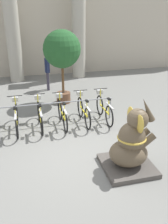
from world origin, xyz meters
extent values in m
plane|color=slate|center=(0.00, 0.00, 0.00)|extent=(60.00, 60.00, 0.00)
cube|color=#BCB29E|center=(0.00, 8.60, 3.00)|extent=(20.00, 0.20, 6.00)
cylinder|color=#ADA899|center=(-1.66, 7.60, 2.50)|extent=(0.71, 0.71, 5.00)
cylinder|color=#ADA899|center=(1.66, 7.60, 2.50)|extent=(0.71, 0.71, 5.00)
cylinder|color=gray|center=(1.46, 1.95, 0.38)|extent=(0.05, 0.05, 0.75)
cylinder|color=gray|center=(-0.61, 1.95, 0.75)|extent=(4.24, 0.04, 0.04)
torus|color=black|center=(-1.70, 2.28, 0.36)|extent=(0.05, 0.73, 0.73)
torus|color=black|center=(-1.70, 1.26, 0.36)|extent=(0.05, 0.73, 0.73)
cube|color=yellow|center=(-1.70, 1.77, 0.41)|extent=(0.04, 0.92, 0.04)
cube|color=#BCBCBC|center=(-1.70, 1.26, 0.74)|extent=(0.06, 0.61, 0.03)
cylinder|color=yellow|center=(-1.70, 1.36, 0.64)|extent=(0.03, 0.03, 0.55)
cube|color=black|center=(-1.70, 1.36, 0.93)|extent=(0.08, 0.18, 0.04)
cylinder|color=yellow|center=(-1.70, 2.24, 0.68)|extent=(0.03, 0.03, 0.63)
cylinder|color=black|center=(-1.70, 2.24, 1.00)|extent=(0.48, 0.03, 0.03)
cube|color=#BCBCBC|center=(-1.70, 2.34, 0.86)|extent=(0.20, 0.16, 0.14)
torus|color=black|center=(-0.98, 2.30, 0.36)|extent=(0.05, 0.73, 0.73)
torus|color=black|center=(-0.98, 1.28, 0.36)|extent=(0.05, 0.73, 0.73)
cube|color=yellow|center=(-0.98, 1.79, 0.41)|extent=(0.04, 0.92, 0.04)
cube|color=#BCBCBC|center=(-0.98, 1.28, 0.74)|extent=(0.06, 0.61, 0.03)
cylinder|color=yellow|center=(-0.98, 1.38, 0.64)|extent=(0.03, 0.03, 0.55)
cube|color=black|center=(-0.98, 1.38, 0.93)|extent=(0.08, 0.18, 0.04)
cylinder|color=yellow|center=(-0.98, 2.26, 0.68)|extent=(0.03, 0.03, 0.63)
cylinder|color=black|center=(-0.98, 2.26, 1.00)|extent=(0.48, 0.03, 0.03)
cube|color=#BCBCBC|center=(-0.98, 2.36, 0.86)|extent=(0.20, 0.16, 0.14)
torus|color=black|center=(-0.25, 2.29, 0.36)|extent=(0.05, 0.73, 0.73)
torus|color=black|center=(-0.25, 1.27, 0.36)|extent=(0.05, 0.73, 0.73)
cube|color=yellow|center=(-0.25, 1.78, 0.41)|extent=(0.04, 0.92, 0.04)
cube|color=#BCBCBC|center=(-0.25, 1.27, 0.74)|extent=(0.06, 0.61, 0.03)
cylinder|color=yellow|center=(-0.25, 1.37, 0.64)|extent=(0.03, 0.03, 0.55)
cube|color=black|center=(-0.25, 1.37, 0.93)|extent=(0.08, 0.18, 0.04)
cylinder|color=yellow|center=(-0.25, 2.25, 0.68)|extent=(0.03, 0.03, 0.63)
cylinder|color=black|center=(-0.25, 2.25, 1.00)|extent=(0.48, 0.03, 0.03)
cube|color=#BCBCBC|center=(-0.25, 2.35, 0.86)|extent=(0.20, 0.16, 0.14)
torus|color=black|center=(0.48, 2.32, 0.36)|extent=(0.05, 0.73, 0.73)
torus|color=black|center=(0.48, 1.31, 0.36)|extent=(0.05, 0.73, 0.73)
cube|color=yellow|center=(0.48, 1.82, 0.41)|extent=(0.04, 0.92, 0.04)
cube|color=#BCBCBC|center=(0.48, 1.31, 0.74)|extent=(0.06, 0.61, 0.03)
cylinder|color=yellow|center=(0.48, 1.41, 0.64)|extent=(0.03, 0.03, 0.55)
cube|color=black|center=(0.48, 1.41, 0.93)|extent=(0.08, 0.18, 0.04)
cylinder|color=yellow|center=(0.48, 2.28, 0.68)|extent=(0.03, 0.03, 0.63)
cylinder|color=black|center=(0.48, 2.28, 1.00)|extent=(0.48, 0.03, 0.03)
cube|color=#BCBCBC|center=(0.48, 2.38, 0.86)|extent=(0.20, 0.16, 0.14)
torus|color=black|center=(1.21, 2.33, 0.36)|extent=(0.05, 0.73, 0.73)
torus|color=black|center=(1.21, 1.31, 0.36)|extent=(0.05, 0.73, 0.73)
cube|color=yellow|center=(1.21, 1.82, 0.41)|extent=(0.04, 0.92, 0.04)
cube|color=#BCBCBC|center=(1.21, 1.31, 0.74)|extent=(0.06, 0.61, 0.03)
cylinder|color=yellow|center=(1.21, 1.41, 0.64)|extent=(0.03, 0.03, 0.55)
cube|color=black|center=(1.21, 1.41, 0.93)|extent=(0.08, 0.18, 0.04)
cylinder|color=yellow|center=(1.21, 2.29, 0.68)|extent=(0.03, 0.03, 0.63)
cylinder|color=black|center=(1.21, 2.29, 1.00)|extent=(0.48, 0.03, 0.03)
cube|color=#BCBCBC|center=(1.21, 2.39, 0.86)|extent=(0.20, 0.16, 0.14)
cube|color=#4C4742|center=(0.89, -0.94, 0.06)|extent=(1.21, 1.21, 0.12)
ellipsoid|color=brown|center=(0.89, -0.94, 0.42)|extent=(0.93, 0.82, 0.60)
ellipsoid|color=brown|center=(0.95, -0.94, 0.83)|extent=(0.66, 0.60, 0.77)
sphere|color=brown|center=(1.06, -0.94, 1.30)|extent=(0.49, 0.49, 0.49)
ellipsoid|color=gold|center=(0.99, -0.69, 1.30)|extent=(0.08, 0.35, 0.42)
ellipsoid|color=gold|center=(0.99, -1.18, 1.30)|extent=(0.08, 0.35, 0.42)
cone|color=brown|center=(1.28, -0.94, 1.51)|extent=(0.42, 0.18, 0.62)
cylinder|color=brown|center=(1.25, -0.80, 0.75)|extent=(0.49, 0.16, 0.44)
cylinder|color=brown|center=(1.25, -1.07, 0.75)|extent=(0.49, 0.16, 0.44)
torus|color=gold|center=(0.95, -0.94, 0.83)|extent=(0.69, 0.69, 0.05)
cylinder|color=#383342|center=(-0.27, 5.79, 0.42)|extent=(0.11, 0.11, 0.84)
cylinder|color=#383342|center=(-0.27, 5.62, 0.42)|extent=(0.11, 0.11, 0.84)
cube|color=#1E284C|center=(-0.27, 5.70, 1.16)|extent=(0.20, 0.32, 0.63)
sphere|color=tan|center=(-0.27, 5.70, 1.61)|extent=(0.23, 0.23, 0.23)
cylinder|color=#1E284C|center=(-0.27, 5.90, 1.19)|extent=(0.07, 0.07, 0.57)
cylinder|color=#1E284C|center=(-0.27, 5.50, 1.19)|extent=(0.07, 0.07, 0.57)
cylinder|color=brown|center=(0.15, 3.89, 0.21)|extent=(0.57, 0.57, 0.42)
cylinder|color=brown|center=(0.15, 3.89, 1.00)|extent=(0.10, 0.10, 1.16)
sphere|color=#235628|center=(0.15, 3.89, 2.15)|extent=(1.44, 1.44, 1.44)
camera|label=1|loc=(-1.39, -5.62, 3.69)|focal=40.00mm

